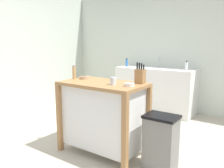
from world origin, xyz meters
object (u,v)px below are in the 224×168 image
object	(u,v)px
bowl_stoneware_deep	(129,85)
sink_faucet	(159,62)
knife_block	(140,76)
trash_bin	(161,142)
bottle_dish_soap	(186,66)
bottle_hand_soap	(127,63)
drinking_cup	(113,81)
pepper_grinder	(74,72)
bowl_ceramic_wide	(84,77)
kitchen_island	(103,114)

from	to	relation	value
bowl_stoneware_deep	sink_faucet	world-z (taller)	sink_faucet
knife_block	bowl_stoneware_deep	distance (m)	0.26
bowl_stoneware_deep	trash_bin	world-z (taller)	bowl_stoneware_deep
trash_bin	bowl_stoneware_deep	bearing A→B (deg)	-166.69
bottle_dish_soap	bottle_hand_soap	xyz separation A→B (m)	(-1.27, -0.08, 0.00)
bottle_hand_soap	bowl_stoneware_deep	bearing A→B (deg)	-57.63
drinking_cup	pepper_grinder	size ratio (longest dim) A/B	0.45
sink_faucet	bottle_hand_soap	xyz separation A→B (m)	(-0.64, -0.22, -0.03)
knife_block	sink_faucet	world-z (taller)	knife_block
bowl_ceramic_wide	drinking_cup	bearing A→B (deg)	-13.30
kitchen_island	trash_bin	bearing A→B (deg)	3.24
drinking_cup	bowl_ceramic_wide	bearing A→B (deg)	166.70
drinking_cup	pepper_grinder	xyz separation A→B (m)	(-0.68, 0.06, 0.05)
knife_block	bowl_stoneware_deep	bearing A→B (deg)	-90.53
pepper_grinder	bottle_dish_soap	world-z (taller)	pepper_grinder
bottle_hand_soap	bottle_dish_soap	bearing A→B (deg)	3.62
kitchen_island	knife_block	world-z (taller)	knife_block
knife_block	trash_bin	xyz separation A→B (m)	(0.36, -0.16, -0.70)
drinking_cup	pepper_grinder	bearing A→B (deg)	175.18
knife_block	bowl_ceramic_wide	xyz separation A→B (m)	(-0.78, -0.13, -0.07)
kitchen_island	pepper_grinder	distance (m)	0.70
pepper_grinder	trash_bin	bearing A→B (deg)	2.24
kitchen_island	bottle_hand_soap	world-z (taller)	bottle_hand_soap
kitchen_island	bottle_dish_soap	distance (m)	2.20
pepper_grinder	bottle_dish_soap	size ratio (longest dim) A/B	1.14
pepper_grinder	sink_faucet	xyz separation A→B (m)	(0.22, 2.26, -0.01)
pepper_grinder	sink_faucet	distance (m)	2.27
knife_block	bottle_hand_soap	bearing A→B (deg)	125.76
pepper_grinder	sink_faucet	world-z (taller)	same
kitchen_island	pepper_grinder	xyz separation A→B (m)	(-0.48, -0.01, 0.50)
bowl_ceramic_wide	trash_bin	bearing A→B (deg)	-1.41
kitchen_island	pepper_grinder	world-z (taller)	pepper_grinder
drinking_cup	trash_bin	world-z (taller)	drinking_cup
knife_block	sink_faucet	size ratio (longest dim) A/B	1.14
trash_bin	bottle_hand_soap	distance (m)	2.69
bottle_dish_soap	knife_block	bearing A→B (deg)	-88.45
bowl_stoneware_deep	bottle_dish_soap	bearing A→B (deg)	91.32
sink_faucet	bowl_ceramic_wide	bearing A→B (deg)	-92.82
pepper_grinder	bottle_dish_soap	xyz separation A→B (m)	(0.84, 2.12, -0.04)
bottle_dish_soap	trash_bin	bearing A→B (deg)	-78.75
bottle_dish_soap	bottle_hand_soap	size ratio (longest dim) A/B	0.96
knife_block	bottle_dish_soap	world-z (taller)	knife_block
kitchen_island	knife_block	distance (m)	0.68
trash_bin	bottle_hand_soap	bearing A→B (deg)	130.14
bowl_ceramic_wide	sink_faucet	size ratio (longest dim) A/B	0.59
kitchen_island	trash_bin	world-z (taller)	kitchen_island
bowl_ceramic_wide	trash_bin	xyz separation A→B (m)	(1.14, -0.03, -0.63)
drinking_cup	bottle_dish_soap	world-z (taller)	bottle_dish_soap
kitchen_island	bowl_ceramic_wide	world-z (taller)	bowl_ceramic_wide
bowl_stoneware_deep	bottle_hand_soap	size ratio (longest dim) A/B	0.64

